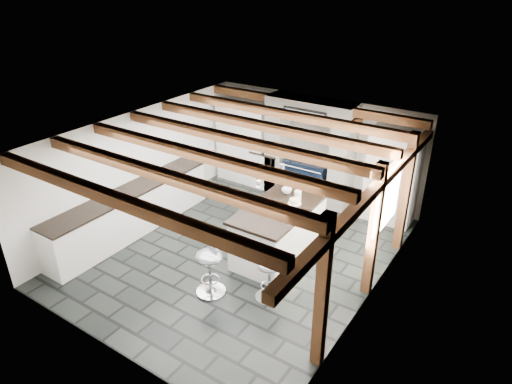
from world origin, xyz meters
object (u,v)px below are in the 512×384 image
Objects in this scene: kitchen_island at (279,229)px; bar_stool_near at (270,272)px; range_cooker at (307,179)px; bar_stool_far at (210,264)px.

bar_stool_near is at bearing -66.39° from kitchen_island.
range_cooker is 2.42m from kitchen_island.
bar_stool_near is (1.18, -3.52, 0.05)m from range_cooker.
kitchen_island is at bearing 100.02° from bar_stool_far.
kitchen_island is at bearing -74.50° from range_cooker.
range_cooker is 1.11× the size of bar_stool_far.
range_cooker reaches higher than bar_stool_far.
kitchen_island is 2.42× the size of bar_stool_near.
range_cooker is 3.71m from bar_stool_near.
range_cooker is at bearing 104.78° from kitchen_island.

